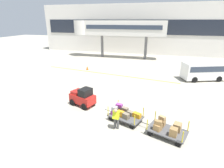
{
  "coord_description": "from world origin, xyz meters",
  "views": [
    {
      "loc": [
        3.02,
        -12.1,
        6.83
      ],
      "look_at": [
        -0.93,
        2.08,
        1.41
      ],
      "focal_mm": 28.17,
      "sensor_mm": 36.0,
      "label": 1
    }
  ],
  "objects_px": {
    "baggage_cart_lead": "(124,114)",
    "baggage_cart_middle": "(167,128)",
    "safety_cone_near": "(87,68)",
    "baggage_tug": "(83,97)",
    "baggage_handler": "(116,117)",
    "shuttle_van": "(204,70)"
  },
  "relations": [
    {
      "from": "baggage_cart_middle",
      "to": "shuttle_van",
      "type": "distance_m",
      "value": 13.2
    },
    {
      "from": "baggage_cart_middle",
      "to": "baggage_handler",
      "type": "bearing_deg",
      "value": -177.49
    },
    {
      "from": "baggage_cart_lead",
      "to": "shuttle_van",
      "type": "height_order",
      "value": "shuttle_van"
    },
    {
      "from": "baggage_handler",
      "to": "shuttle_van",
      "type": "bearing_deg",
      "value": 59.32
    },
    {
      "from": "baggage_cart_middle",
      "to": "safety_cone_near",
      "type": "relative_size",
      "value": 5.58
    },
    {
      "from": "safety_cone_near",
      "to": "shuttle_van",
      "type": "bearing_deg",
      "value": -1.62
    },
    {
      "from": "baggage_cart_middle",
      "to": "baggage_handler",
      "type": "xyz_separation_m",
      "value": [
        -3.21,
        -0.14,
        0.33
      ]
    },
    {
      "from": "baggage_cart_lead",
      "to": "baggage_cart_middle",
      "type": "relative_size",
      "value": 1.0
    },
    {
      "from": "baggage_cart_middle",
      "to": "baggage_tug",
      "type": "bearing_deg",
      "value": 160.19
    },
    {
      "from": "baggage_tug",
      "to": "baggage_cart_middle",
      "type": "xyz_separation_m",
      "value": [
        6.74,
        -2.43,
        -0.22
      ]
    },
    {
      "from": "baggage_cart_lead",
      "to": "safety_cone_near",
      "type": "xyz_separation_m",
      "value": [
        -7.92,
        11.83,
        -0.24
      ]
    },
    {
      "from": "baggage_tug",
      "to": "baggage_cart_middle",
      "type": "relative_size",
      "value": 0.77
    },
    {
      "from": "shuttle_van",
      "to": "safety_cone_near",
      "type": "height_order",
      "value": "shuttle_van"
    },
    {
      "from": "baggage_handler",
      "to": "shuttle_van",
      "type": "xyz_separation_m",
      "value": [
        7.48,
        12.61,
        0.37
      ]
    },
    {
      "from": "baggage_handler",
      "to": "safety_cone_near",
      "type": "bearing_deg",
      "value": 120.27
    },
    {
      "from": "baggage_cart_middle",
      "to": "baggage_handler",
      "type": "distance_m",
      "value": 3.23
    },
    {
      "from": "shuttle_van",
      "to": "safety_cone_near",
      "type": "bearing_deg",
      "value": 178.38
    },
    {
      "from": "baggage_tug",
      "to": "shuttle_van",
      "type": "bearing_deg",
      "value": 42.38
    },
    {
      "from": "baggage_handler",
      "to": "shuttle_van",
      "type": "distance_m",
      "value": 14.67
    },
    {
      "from": "safety_cone_near",
      "to": "baggage_cart_middle",
      "type": "bearing_deg",
      "value": -50.0
    },
    {
      "from": "baggage_cart_lead",
      "to": "baggage_handler",
      "type": "distance_m",
      "value": 1.3
    },
    {
      "from": "baggage_tug",
      "to": "baggage_cart_lead",
      "type": "distance_m",
      "value": 4.08
    }
  ]
}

